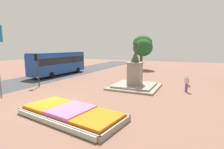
{
  "coord_description": "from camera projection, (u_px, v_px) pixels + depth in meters",
  "views": [
    {
      "loc": [
        9.59,
        -9.5,
        4.39
      ],
      "look_at": [
        3.45,
        3.54,
        2.12
      ],
      "focal_mm": 28.0,
      "sensor_mm": 36.0,
      "label": 1
    }
  ],
  "objects": [
    {
      "name": "city_bus",
      "position": [
        59.0,
        62.0,
        27.6
      ],
      "size": [
        2.68,
        10.25,
        3.56
      ],
      "color": "#1E4799",
      "rests_on": "ground_plane"
    },
    {
      "name": "traffic_light_mid_block",
      "position": [
        37.0,
        64.0,
        19.12
      ],
      "size": [
        0.42,
        0.3,
        3.69
      ],
      "color": "#2D2D33",
      "rests_on": "ground_plane"
    },
    {
      "name": "pedestrian_with_handbag",
      "position": [
        187.0,
        82.0,
        17.1
      ],
      "size": [
        0.57,
        0.57,
        1.71
      ],
      "color": "#8C4C99",
      "rests_on": "ground_plane"
    },
    {
      "name": "statue_monument",
      "position": [
        135.0,
        79.0,
        18.98
      ],
      "size": [
        5.04,
        5.04,
        4.96
      ],
      "color": "gray",
      "rests_on": "ground_plane"
    },
    {
      "name": "flower_planter",
      "position": [
        70.0,
        113.0,
        11.04
      ],
      "size": [
        7.23,
        4.02,
        0.57
      ],
      "color": "#38281C",
      "rests_on": "ground_plane"
    },
    {
      "name": "park_tree_far_right",
      "position": [
        142.0,
        45.0,
        34.27
      ],
      "size": [
        4.1,
        4.52,
        6.68
      ],
      "color": "brown",
      "rests_on": "ground_plane"
    },
    {
      "name": "ground_plane",
      "position": [
        51.0,
        106.0,
        13.21
      ],
      "size": [
        92.51,
        92.51,
        0.0
      ],
      "primitive_type": "plane",
      "color": "brown"
    }
  ]
}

